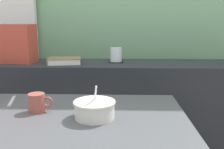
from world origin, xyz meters
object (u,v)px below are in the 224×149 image
object	(u,v)px
throw_pillow	(11,44)
soup_bowl	(95,110)
coaster_square	(116,62)
juice_glass	(116,55)
closed_book	(64,61)
ceramic_mug	(37,103)
breakfast_table	(74,140)
fork_utensil	(12,101)

from	to	relation	value
throw_pillow	soup_bowl	world-z (taller)	throw_pillow
coaster_square	juice_glass	xyz separation A→B (m)	(0.00, 0.00, 0.04)
coaster_square	closed_book	distance (m)	0.36
ceramic_mug	throw_pillow	bearing A→B (deg)	120.48
breakfast_table	juice_glass	xyz separation A→B (m)	(0.18, 0.70, 0.29)
closed_book	fork_utensil	size ratio (longest dim) A/B	1.40
breakfast_table	ceramic_mug	distance (m)	0.24
throw_pillow	ceramic_mug	distance (m)	0.75
coaster_square	ceramic_mug	distance (m)	0.75
coaster_square	breakfast_table	bearing A→B (deg)	-104.20
breakfast_table	closed_book	size ratio (longest dim) A/B	4.19
fork_utensil	ceramic_mug	size ratio (longest dim) A/B	1.50
coaster_square	fork_utensil	distance (m)	0.75
closed_book	soup_bowl	size ratio (longest dim) A/B	1.33
throw_pillow	closed_book	bearing A→B (deg)	-7.96
juice_glass	ceramic_mug	bearing A→B (deg)	-118.11
soup_bowl	fork_utensil	world-z (taller)	soup_bowl
juice_glass	throw_pillow	bearing A→B (deg)	-177.38
juice_glass	soup_bowl	size ratio (longest dim) A/B	0.53
breakfast_table	soup_bowl	world-z (taller)	soup_bowl
fork_utensil	ceramic_mug	world-z (taller)	ceramic_mug
breakfast_table	ceramic_mug	size ratio (longest dim) A/B	8.84
ceramic_mug	breakfast_table	bearing A→B (deg)	-15.33
breakfast_table	soup_bowl	bearing A→B (deg)	-11.67
breakfast_table	throw_pillow	size ratio (longest dim) A/B	3.12
coaster_square	juice_glass	world-z (taller)	juice_glass
throw_pillow	fork_utensil	world-z (taller)	throw_pillow
fork_utensil	juice_glass	bearing A→B (deg)	30.23
coaster_square	fork_utensil	world-z (taller)	coaster_square
closed_book	throw_pillow	distance (m)	0.39
breakfast_table	closed_book	xyz separation A→B (m)	(-0.17, 0.62, 0.26)
breakfast_table	throw_pillow	world-z (taller)	throw_pillow
closed_book	throw_pillow	bearing A→B (deg)	172.04
soup_bowl	breakfast_table	bearing A→B (deg)	168.33
juice_glass	ceramic_mug	world-z (taller)	juice_glass
breakfast_table	ceramic_mug	world-z (taller)	ceramic_mug
closed_book	ceramic_mug	distance (m)	0.58
coaster_square	closed_book	world-z (taller)	closed_book
juice_glass	fork_utensil	distance (m)	0.76
juice_glass	fork_utensil	world-z (taller)	juice_glass
closed_book	fork_utensil	distance (m)	0.49
breakfast_table	soup_bowl	xyz separation A→B (m)	(0.10, -0.02, 0.15)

